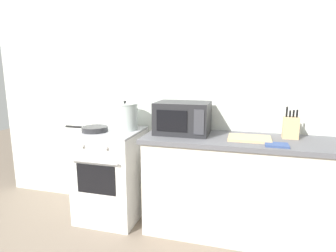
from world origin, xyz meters
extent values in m
cube|color=silver|center=(0.30, 0.97, 1.25)|extent=(4.40, 0.10, 2.50)
cube|color=beige|center=(0.90, 0.62, 0.44)|extent=(1.64, 0.56, 0.88)
cube|color=#59595E|center=(0.90, 0.62, 0.90)|extent=(1.70, 0.60, 0.04)
cube|color=white|center=(-0.35, 0.60, 0.45)|extent=(0.60, 0.60, 0.90)
cube|color=#B7B7BC|center=(-0.35, 0.60, 0.91)|extent=(0.60, 0.60, 0.02)
cube|color=black|center=(-0.35, 0.30, 0.52)|extent=(0.39, 0.01, 0.28)
cylinder|color=silver|center=(-0.35, 0.27, 0.70)|extent=(0.48, 0.02, 0.02)
cylinder|color=silver|center=(-0.47, 0.29, 0.84)|extent=(0.04, 0.02, 0.04)
cylinder|color=silver|center=(-0.23, 0.29, 0.84)|extent=(0.04, 0.02, 0.04)
cylinder|color=silver|center=(-0.21, 0.69, 1.05)|extent=(0.25, 0.25, 0.26)
cylinder|color=silver|center=(-0.21, 0.69, 1.18)|extent=(0.26, 0.26, 0.01)
sphere|color=black|center=(-0.21, 0.69, 1.20)|extent=(0.03, 0.03, 0.03)
cylinder|color=silver|center=(-0.36, 0.69, 1.14)|extent=(0.05, 0.01, 0.01)
cylinder|color=silver|center=(-0.07, 0.69, 1.14)|extent=(0.05, 0.01, 0.01)
cylinder|color=#28282B|center=(-0.47, 0.52, 0.95)|extent=(0.25, 0.25, 0.05)
cylinder|color=black|center=(-0.69, 0.52, 0.96)|extent=(0.20, 0.02, 0.02)
cube|color=#232326|center=(0.38, 0.68, 1.07)|extent=(0.50, 0.36, 0.30)
cube|color=black|center=(0.32, 0.50, 1.07)|extent=(0.28, 0.01, 0.19)
cube|color=#38383D|center=(0.57, 0.50, 1.07)|extent=(0.09, 0.01, 0.22)
cube|color=tan|center=(0.99, 0.60, 0.93)|extent=(0.36, 0.26, 0.02)
cube|color=tan|center=(1.34, 0.74, 1.02)|extent=(0.13, 0.10, 0.19)
cylinder|color=black|center=(1.30, 0.74, 1.16)|extent=(0.02, 0.02, 0.09)
cylinder|color=black|center=(1.33, 0.74, 1.14)|extent=(0.02, 0.02, 0.06)
cylinder|color=black|center=(1.35, 0.74, 1.14)|extent=(0.02, 0.02, 0.06)
cylinder|color=black|center=(1.38, 0.74, 1.14)|extent=(0.02, 0.02, 0.07)
cube|color=#33477A|center=(1.21, 0.44, 0.93)|extent=(0.18, 0.14, 0.02)
camera|label=1|loc=(0.95, -1.89, 1.52)|focal=30.17mm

